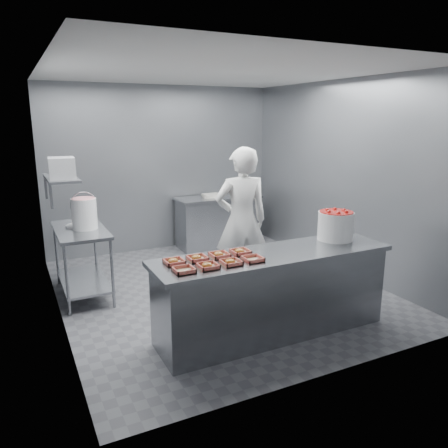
{
  "coord_description": "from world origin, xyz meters",
  "views": [
    {
      "loc": [
        -2.37,
        -4.99,
        2.26
      ],
      "look_at": [
        -0.01,
        -0.2,
        0.96
      ],
      "focal_mm": 35.0,
      "sensor_mm": 36.0,
      "label": 1
    }
  ],
  "objects": [
    {
      "name": "ceiling",
      "position": [
        0.0,
        0.0,
        2.8
      ],
      "size": [
        4.5,
        4.5,
        0.0
      ],
      "primitive_type": "plane",
      "rotation": [
        3.14,
        0.0,
        0.0
      ],
      "color": "white",
      "rests_on": "wall_back"
    },
    {
      "name": "tray_2",
      "position": [
        -0.57,
        -1.48,
        0.92
      ],
      "size": [
        0.19,
        0.18,
        0.06
      ],
      "color": "tan",
      "rests_on": "service_counter"
    },
    {
      "name": "tray_7",
      "position": [
        -0.33,
        -1.22,
        0.92
      ],
      "size": [
        0.19,
        0.18,
        0.06
      ],
      "color": "tan",
      "rests_on": "service_counter"
    },
    {
      "name": "tray_5",
      "position": [
        -0.81,
        -1.22,
        0.92
      ],
      "size": [
        0.19,
        0.18,
        0.06
      ],
      "color": "tan",
      "rests_on": "service_counter"
    },
    {
      "name": "wall_back",
      "position": [
        0.0,
        2.25,
        1.4
      ],
      "size": [
        4.0,
        0.04,
        2.8
      ],
      "primitive_type": "cube",
      "color": "slate",
      "rests_on": "ground"
    },
    {
      "name": "bucket_lid",
      "position": [
        -1.66,
        0.72,
        0.91
      ],
      "size": [
        0.39,
        0.39,
        0.02
      ],
      "primitive_type": "cylinder",
      "rotation": [
        0.0,
        0.0,
        -0.34
      ],
      "color": "white",
      "rests_on": "prep_table"
    },
    {
      "name": "glaze_bucket",
      "position": [
        -1.59,
        0.55,
        1.1
      ],
      "size": [
        0.32,
        0.31,
        0.47
      ],
      "color": "white",
      "rests_on": "prep_table"
    },
    {
      "name": "strawberry_tub",
      "position": [
        0.9,
        -1.23,
        1.08
      ],
      "size": [
        0.4,
        0.4,
        0.33
      ],
      "color": "white",
      "rests_on": "service_counter"
    },
    {
      "name": "prep_table",
      "position": [
        -1.65,
        0.6,
        0.59
      ],
      "size": [
        0.6,
        1.2,
        0.9
      ],
      "color": "slate",
      "rests_on": "ground"
    },
    {
      "name": "wall_right",
      "position": [
        2.0,
        0.0,
        1.4
      ],
      "size": [
        0.04,
        4.5,
        2.8
      ],
      "primitive_type": "cube",
      "color": "slate",
      "rests_on": "ground"
    },
    {
      "name": "tray_4",
      "position": [
        -1.05,
        -1.22,
        0.92
      ],
      "size": [
        0.19,
        0.18,
        0.06
      ],
      "color": "tan",
      "rests_on": "service_counter"
    },
    {
      "name": "appliance",
      "position": [
        -1.82,
        0.42,
        1.69
      ],
      "size": [
        0.31,
        0.35,
        0.25
      ],
      "primitive_type": "cube",
      "rotation": [
        0.0,
        0.0,
        -0.07
      ],
      "color": "gray",
      "rests_on": "wall_shelf"
    },
    {
      "name": "floor",
      "position": [
        0.0,
        0.0,
        0.0
      ],
      "size": [
        4.5,
        4.5,
        0.0
      ],
      "primitive_type": "plane",
      "color": "#4C4C51",
      "rests_on": "ground"
    },
    {
      "name": "paper_stack",
      "position": [
        0.78,
        1.9,
        0.93
      ],
      "size": [
        0.33,
        0.26,
        0.06
      ],
      "primitive_type": "cube",
      "rotation": [
        0.0,
        0.0,
        -0.15
      ],
      "color": "silver",
      "rests_on": "back_counter"
    },
    {
      "name": "tray_3",
      "position": [
        -0.33,
        -1.48,
        0.92
      ],
      "size": [
        0.19,
        0.18,
        0.04
      ],
      "color": "tan",
      "rests_on": "service_counter"
    },
    {
      "name": "worker",
      "position": [
        0.26,
        -0.15,
        0.96
      ],
      "size": [
        0.77,
        0.58,
        1.91
      ],
      "primitive_type": "imported",
      "rotation": [
        0.0,
        0.0,
        2.95
      ],
      "color": "silver",
      "rests_on": "ground"
    },
    {
      "name": "tray_6",
      "position": [
        -0.57,
        -1.22,
        0.92
      ],
      "size": [
        0.19,
        0.18,
        0.06
      ],
      "color": "tan",
      "rests_on": "service_counter"
    },
    {
      "name": "tray_1",
      "position": [
        -0.81,
        -1.48,
        0.92
      ],
      "size": [
        0.19,
        0.18,
        0.06
      ],
      "color": "tan",
      "rests_on": "service_counter"
    },
    {
      "name": "wall_left",
      "position": [
        -2.0,
        0.0,
        1.4
      ],
      "size": [
        0.04,
        4.5,
        2.8
      ],
      "primitive_type": "cube",
      "color": "slate",
      "rests_on": "ground"
    },
    {
      "name": "tray_0",
      "position": [
        -1.05,
        -1.48,
        0.92
      ],
      "size": [
        0.19,
        0.18,
        0.04
      ],
      "color": "tan",
      "rests_on": "service_counter"
    },
    {
      "name": "service_counter",
      "position": [
        0.0,
        -1.35,
        0.45
      ],
      "size": [
        2.6,
        0.7,
        0.9
      ],
      "color": "slate",
      "rests_on": "ground"
    },
    {
      "name": "wall_shelf",
      "position": [
        -1.82,
        0.6,
        1.55
      ],
      "size": [
        0.35,
        0.9,
        0.03
      ],
      "primitive_type": "cube",
      "color": "slate",
      "rests_on": "wall_left"
    },
    {
      "name": "rag",
      "position": [
        -1.65,
        0.8,
        0.91
      ],
      "size": [
        0.18,
        0.16,
        0.02
      ],
      "primitive_type": "cube",
      "rotation": [
        0.0,
        0.0,
        -0.15
      ],
      "color": "#CCB28C",
      "rests_on": "prep_table"
    },
    {
      "name": "back_counter",
      "position": [
        0.9,
        1.9,
        0.45
      ],
      "size": [
        1.5,
        0.6,
        0.9
      ],
      "color": "slate",
      "rests_on": "ground"
    }
  ]
}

